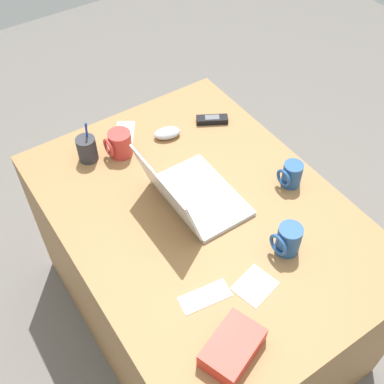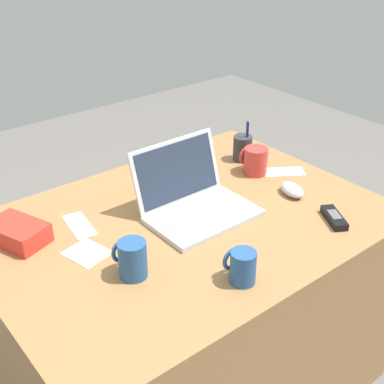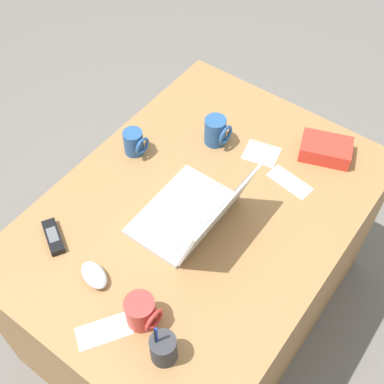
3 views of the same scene
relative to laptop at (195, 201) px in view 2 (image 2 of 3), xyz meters
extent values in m
plane|color=slate|center=(-0.05, -0.01, -0.80)|extent=(6.00, 6.00, 0.00)
cube|color=#9E7042|center=(-0.05, -0.01, -0.42)|extent=(1.28, 0.94, 0.76)
cube|color=silver|center=(0.00, -0.05, -0.04)|extent=(0.35, 0.22, 0.02)
cube|color=silver|center=(0.00, -0.03, -0.03)|extent=(0.29, 0.11, 0.00)
cube|color=silver|center=(0.00, -0.12, -0.03)|extent=(0.10, 0.05, 0.00)
cube|color=silver|center=(0.00, 0.10, 0.07)|extent=(0.34, 0.07, 0.21)
cube|color=#283347|center=(0.00, 0.09, 0.08)|extent=(0.31, 0.06, 0.18)
ellipsoid|color=silver|center=(0.35, -0.12, -0.03)|extent=(0.09, 0.12, 0.04)
cylinder|color=#26518C|center=(-0.34, -0.15, 0.01)|extent=(0.08, 0.08, 0.11)
torus|color=#26518C|center=(-0.34, -0.11, 0.02)|extent=(0.08, 0.01, 0.08)
cylinder|color=#C63833|center=(0.36, 0.08, 0.01)|extent=(0.09, 0.09, 0.10)
torus|color=#C63833|center=(0.36, 0.13, 0.01)|extent=(0.07, 0.01, 0.07)
cylinder|color=#26518C|center=(-0.13, -0.36, 0.00)|extent=(0.07, 0.07, 0.10)
torus|color=#26518C|center=(-0.13, -0.32, 0.01)|extent=(0.07, 0.01, 0.07)
cube|color=black|center=(0.32, -0.32, -0.03)|extent=(0.10, 0.14, 0.02)
cube|color=#595B60|center=(0.32, -0.32, -0.02)|extent=(0.06, 0.07, 0.00)
cylinder|color=#333338|center=(0.41, 0.20, 0.00)|extent=(0.07, 0.07, 0.10)
cylinder|color=#1933B2|center=(0.42, 0.19, 0.05)|extent=(0.02, 0.01, 0.15)
cylinder|color=black|center=(0.42, 0.19, 0.05)|extent=(0.02, 0.02, 0.15)
cube|color=red|center=(-0.52, 0.21, -0.01)|extent=(0.17, 0.21, 0.06)
cube|color=white|center=(0.46, 0.02, -0.04)|extent=(0.17, 0.15, 0.00)
cube|color=white|center=(-0.34, 0.17, -0.04)|extent=(0.09, 0.17, 0.00)
cube|color=white|center=(-0.39, 0.02, -0.04)|extent=(0.13, 0.14, 0.00)
camera|label=1|loc=(-0.93, 0.62, 1.27)|focal=45.13mm
camera|label=2|loc=(-0.94, -1.15, 0.86)|focal=48.78mm
camera|label=3|loc=(0.78, 0.57, 1.37)|focal=48.58mm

